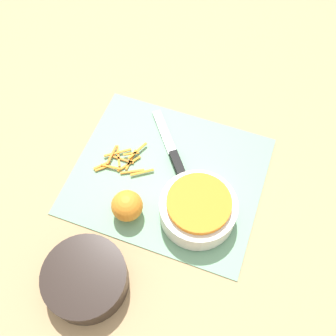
{
  "coord_description": "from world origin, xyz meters",
  "views": [
    {
      "loc": [
        -0.15,
        0.42,
        0.82
      ],
      "look_at": [
        0.0,
        0.0,
        0.04
      ],
      "focal_mm": 42.0,
      "sensor_mm": 36.0,
      "label": 1
    }
  ],
  "objects": [
    {
      "name": "orange_left",
      "position": [
        0.05,
        0.12,
        0.04
      ],
      "size": [
        0.07,
        0.07,
        0.07
      ],
      "color": "orange",
      "rests_on": "cutting_board"
    },
    {
      "name": "ground_plane",
      "position": [
        0.0,
        0.0,
        0.0
      ],
      "size": [
        4.0,
        4.0,
        0.0
      ],
      "primitive_type": "plane",
      "color": "tan"
    },
    {
      "name": "bowl_dark",
      "position": [
        0.07,
        0.29,
        0.03
      ],
      "size": [
        0.17,
        0.17,
        0.06
      ],
      "color": "black",
      "rests_on": "ground_plane"
    },
    {
      "name": "knife",
      "position": [
        -0.01,
        -0.03,
        0.01
      ],
      "size": [
        0.17,
        0.21,
        0.02
      ],
      "rotation": [
        0.0,
        0.0,
        -0.9
      ],
      "color": "black",
      "rests_on": "cutting_board"
    },
    {
      "name": "cutting_board",
      "position": [
        0.0,
        0.0,
        0.0
      ],
      "size": [
        0.44,
        0.37,
        0.01
      ],
      "color": "#75AD84",
      "rests_on": "ground_plane"
    },
    {
      "name": "bowl_speckled",
      "position": [
        -0.1,
        0.07,
        0.04
      ],
      "size": [
        0.17,
        0.17,
        0.07
      ],
      "color": "silver",
      "rests_on": "cutting_board"
    },
    {
      "name": "peel_pile",
      "position": [
        0.11,
        0.0,
        0.01
      ],
      "size": [
        0.14,
        0.11,
        0.01
      ],
      "color": "orange",
      "rests_on": "cutting_board"
    }
  ]
}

